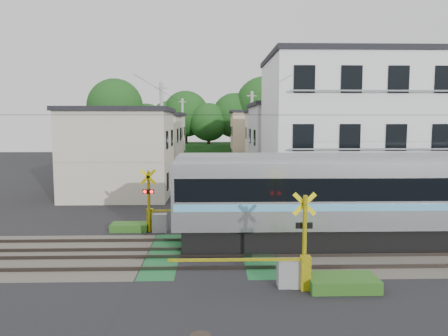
{
  "coord_description": "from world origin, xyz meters",
  "views": [
    {
      "loc": [
        0.06,
        -17.16,
        5.33
      ],
      "look_at": [
        0.65,
        5.0,
        2.96
      ],
      "focal_mm": 35.0,
      "sensor_mm": 36.0,
      "label": 1
    }
  ],
  "objects_px": {
    "crossing_signal_near": "(292,266)",
    "pedestrian": "(211,161)",
    "manhole_cover": "(200,336)",
    "apartment_block": "(350,132)",
    "crossing_signal_far": "(158,217)"
  },
  "relations": [
    {
      "from": "crossing_signal_near",
      "to": "apartment_block",
      "type": "relative_size",
      "value": 0.46
    },
    {
      "from": "apartment_block",
      "to": "manhole_cover",
      "type": "height_order",
      "value": "apartment_block"
    },
    {
      "from": "pedestrian",
      "to": "manhole_cover",
      "type": "distance_m",
      "value": 40.14
    },
    {
      "from": "crossing_signal_near",
      "to": "crossing_signal_far",
      "type": "relative_size",
      "value": 1.0
    },
    {
      "from": "crossing_signal_near",
      "to": "pedestrian",
      "type": "relative_size",
      "value": 3.05
    },
    {
      "from": "manhole_cover",
      "to": "apartment_block",
      "type": "bearing_deg",
      "value": 61.74
    },
    {
      "from": "crossing_signal_near",
      "to": "apartment_block",
      "type": "bearing_deg",
      "value": 65.78
    },
    {
      "from": "pedestrian",
      "to": "apartment_block",
      "type": "bearing_deg",
      "value": 101.25
    },
    {
      "from": "crossing_signal_near",
      "to": "manhole_cover",
      "type": "distance_m",
      "value": 4.3
    },
    {
      "from": "pedestrian",
      "to": "manhole_cover",
      "type": "bearing_deg",
      "value": 81.22
    },
    {
      "from": "crossing_signal_far",
      "to": "manhole_cover",
      "type": "height_order",
      "value": "crossing_signal_far"
    },
    {
      "from": "crossing_signal_near",
      "to": "pedestrian",
      "type": "height_order",
      "value": "crossing_signal_near"
    },
    {
      "from": "pedestrian",
      "to": "manhole_cover",
      "type": "relative_size",
      "value": 2.86
    },
    {
      "from": "crossing_signal_far",
      "to": "manhole_cover",
      "type": "xyz_separation_m",
      "value": [
        2.33,
        -10.45,
        -0.7
      ]
    },
    {
      "from": "crossing_signal_far",
      "to": "manhole_cover",
      "type": "distance_m",
      "value": 10.73
    }
  ]
}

